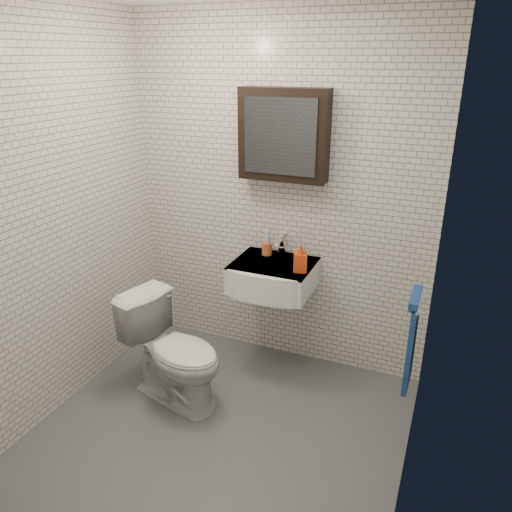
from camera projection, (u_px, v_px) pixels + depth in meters
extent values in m
cube|color=#54565C|center=(221.00, 429.00, 3.13)|extent=(2.20, 2.00, 0.01)
cube|color=silver|center=(279.00, 198.00, 3.52)|extent=(2.20, 0.02, 2.50)
cube|color=silver|center=(89.00, 334.00, 1.81)|extent=(2.20, 0.02, 2.50)
cube|color=silver|center=(55.00, 220.00, 3.06)|extent=(0.02, 2.00, 2.50)
cube|color=silver|center=(429.00, 277.00, 2.27)|extent=(0.02, 2.00, 2.50)
cube|color=white|center=(273.00, 276.00, 3.50)|extent=(0.55, 0.45, 0.20)
cylinder|color=silver|center=(275.00, 263.00, 3.48)|extent=(0.31, 0.31, 0.02)
cylinder|color=silver|center=(275.00, 262.00, 3.48)|extent=(0.04, 0.04, 0.01)
cube|color=white|center=(274.00, 263.00, 3.46)|extent=(0.55, 0.45, 0.01)
cylinder|color=silver|center=(282.00, 251.00, 3.59)|extent=(0.06, 0.06, 0.06)
cylinder|color=silver|center=(282.00, 243.00, 3.57)|extent=(0.03, 0.03, 0.08)
cylinder|color=silver|center=(279.00, 242.00, 3.51)|extent=(0.02, 0.12, 0.02)
cube|color=silver|center=(284.00, 234.00, 3.57)|extent=(0.02, 0.09, 0.01)
cube|color=black|center=(284.00, 135.00, 3.28)|extent=(0.60, 0.14, 0.60)
cube|color=#3F444C|center=(280.00, 137.00, 3.21)|extent=(0.49, 0.01, 0.49)
cylinder|color=silver|center=(420.00, 302.00, 2.70)|extent=(0.02, 0.30, 0.02)
cylinder|color=silver|center=(426.00, 292.00, 2.80)|extent=(0.04, 0.02, 0.02)
cylinder|color=silver|center=(422.00, 313.00, 2.58)|extent=(0.04, 0.02, 0.02)
cube|color=#214399|center=(411.00, 344.00, 2.81)|extent=(0.03, 0.26, 0.54)
cube|color=#214399|center=(416.00, 298.00, 2.70)|extent=(0.05, 0.26, 0.05)
cylinder|color=#B7522D|center=(267.00, 249.00, 3.59)|extent=(0.09, 0.09, 0.09)
cylinder|color=white|center=(265.00, 241.00, 3.56)|extent=(0.02, 0.03, 0.17)
cylinder|color=#4280D4|center=(268.00, 243.00, 3.56)|extent=(0.01, 0.02, 0.16)
cylinder|color=white|center=(267.00, 240.00, 3.58)|extent=(0.02, 0.03, 0.18)
cylinder|color=#4280D4|center=(270.00, 241.00, 3.57)|extent=(0.02, 0.04, 0.16)
imported|color=#DC4617|center=(301.00, 258.00, 3.29)|extent=(0.11, 0.11, 0.19)
imported|color=white|center=(175.00, 351.00, 3.30)|extent=(0.80, 0.58, 0.73)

